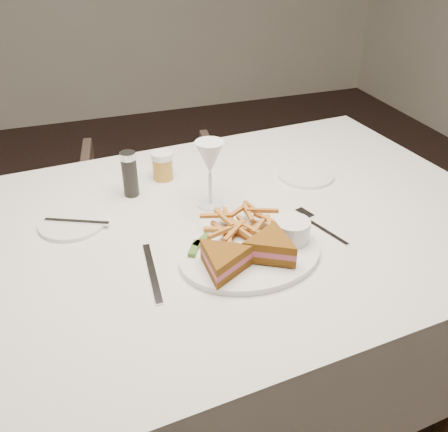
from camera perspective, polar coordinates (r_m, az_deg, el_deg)
ground at (r=1.92m, az=-10.31°, el=-15.92°), size 5.00×5.00×0.00m
table at (r=1.45m, az=-0.67°, el=-13.35°), size 1.51×1.07×0.75m
chair_far at (r=2.20m, az=-8.05°, el=1.26°), size 0.64×0.61×0.59m
table_setting at (r=1.15m, az=0.75°, el=-0.66°), size 0.81×0.59×0.18m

